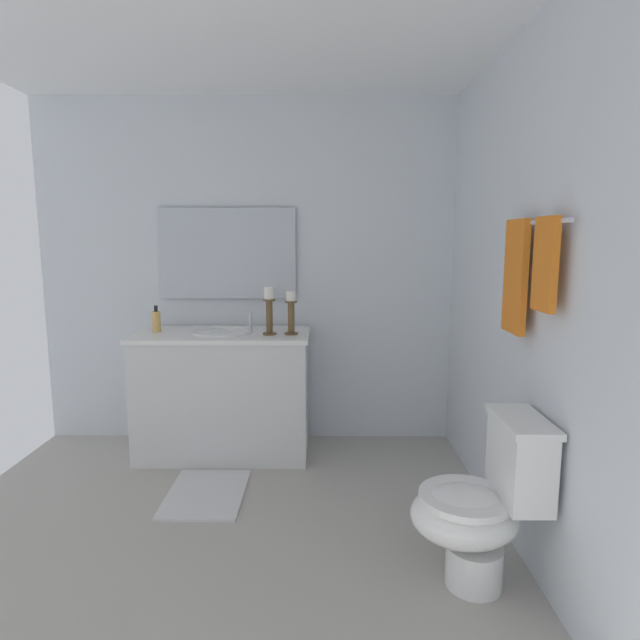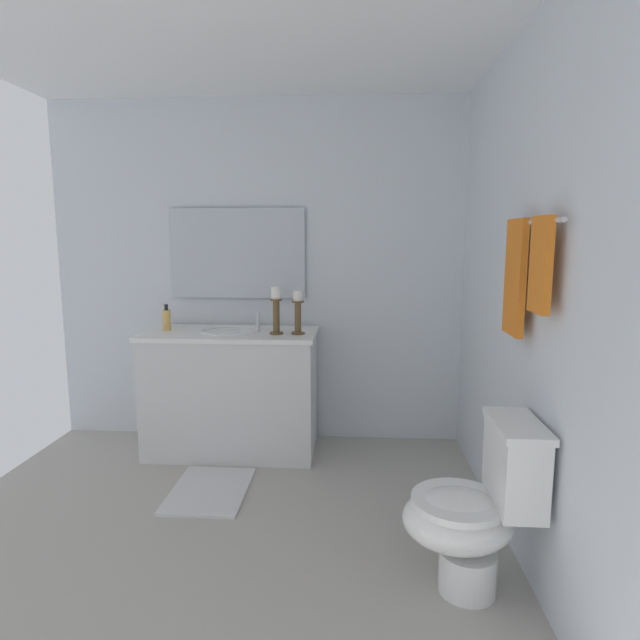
{
  "view_description": "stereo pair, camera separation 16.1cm",
  "coord_description": "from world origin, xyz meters",
  "px_view_note": "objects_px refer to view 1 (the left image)",
  "views": [
    {
      "loc": [
        2.28,
        0.54,
        1.48
      ],
      "look_at": [
        -0.43,
        0.53,
        1.06
      ],
      "focal_mm": 29.72,
      "sensor_mm": 36.0,
      "label": 1
    },
    {
      "loc": [
        2.27,
        0.7,
        1.48
      ],
      "look_at": [
        -0.43,
        0.53,
        1.06
      ],
      "focal_mm": 29.72,
      "sensor_mm": 36.0,
      "label": 2
    }
  ],
  "objects_px": {
    "candle_holder_short": "(269,309)",
    "soap_bottle": "(156,321)",
    "vanity_cabinet": "(224,393)",
    "mirror": "(228,254)",
    "sink_basin": "(223,338)",
    "toilet": "(481,505)",
    "towel_near_vanity": "(515,277)",
    "towel_bar": "(537,222)",
    "bath_mat": "(206,494)",
    "towel_center": "(545,264)",
    "candle_holder_tall": "(291,312)"
  },
  "relations": [
    {
      "from": "candle_holder_short",
      "to": "bath_mat",
      "type": "distance_m",
      "value": 1.19
    },
    {
      "from": "mirror",
      "to": "candle_holder_short",
      "type": "relative_size",
      "value": 3.08
    },
    {
      "from": "vanity_cabinet",
      "to": "sink_basin",
      "type": "distance_m",
      "value": 0.38
    },
    {
      "from": "soap_bottle",
      "to": "towel_center",
      "type": "xyz_separation_m",
      "value": [
        1.45,
        2.0,
        0.45
      ]
    },
    {
      "from": "sink_basin",
      "to": "towel_near_vanity",
      "type": "bearing_deg",
      "value": 54.36
    },
    {
      "from": "candle_holder_tall",
      "to": "bath_mat",
      "type": "xyz_separation_m",
      "value": [
        0.56,
        -0.47,
        -0.99
      ]
    },
    {
      "from": "sink_basin",
      "to": "towel_center",
      "type": "xyz_separation_m",
      "value": [
        1.42,
        1.55,
        0.57
      ]
    },
    {
      "from": "vanity_cabinet",
      "to": "towel_near_vanity",
      "type": "xyz_separation_m",
      "value": [
        1.11,
        1.55,
        0.88
      ]
    },
    {
      "from": "bath_mat",
      "to": "candle_holder_short",
      "type": "bearing_deg",
      "value": 149.38
    },
    {
      "from": "mirror",
      "to": "soap_bottle",
      "type": "relative_size",
      "value": 5.37
    },
    {
      "from": "toilet",
      "to": "towel_bar",
      "type": "bearing_deg",
      "value": 125.18
    },
    {
      "from": "toilet",
      "to": "towel_center",
      "type": "xyz_separation_m",
      "value": [
        0.0,
        0.2,
        1.01
      ]
    },
    {
      "from": "candle_holder_tall",
      "to": "mirror",
      "type": "bearing_deg",
      "value": -126.35
    },
    {
      "from": "candle_holder_tall",
      "to": "candle_holder_short",
      "type": "bearing_deg",
      "value": -86.83
    },
    {
      "from": "sink_basin",
      "to": "bath_mat",
      "type": "relative_size",
      "value": 0.67
    },
    {
      "from": "mirror",
      "to": "toilet",
      "type": "distance_m",
      "value": 2.39
    },
    {
      "from": "soap_bottle",
      "to": "toilet",
      "type": "distance_m",
      "value": 2.37
    },
    {
      "from": "sink_basin",
      "to": "towel_bar",
      "type": "xyz_separation_m",
      "value": [
        1.27,
        1.57,
        0.73
      ]
    },
    {
      "from": "soap_bottle",
      "to": "towel_bar",
      "type": "xyz_separation_m",
      "value": [
        1.29,
        2.02,
        0.62
      ]
    },
    {
      "from": "vanity_cabinet",
      "to": "mirror",
      "type": "xyz_separation_m",
      "value": [
        -0.28,
        0.0,
        0.94
      ]
    },
    {
      "from": "mirror",
      "to": "bath_mat",
      "type": "relative_size",
      "value": 1.61
    },
    {
      "from": "towel_bar",
      "to": "towel_near_vanity",
      "type": "bearing_deg",
      "value": -173.46
    },
    {
      "from": "mirror",
      "to": "towel_near_vanity",
      "type": "bearing_deg",
      "value": 48.1
    },
    {
      "from": "candle_holder_tall",
      "to": "towel_center",
      "type": "height_order",
      "value": "towel_center"
    },
    {
      "from": "mirror",
      "to": "sink_basin",
      "type": "bearing_deg",
      "value": 0.2
    },
    {
      "from": "toilet",
      "to": "bath_mat",
      "type": "height_order",
      "value": "toilet"
    },
    {
      "from": "bath_mat",
      "to": "towel_bar",
      "type": "bearing_deg",
      "value": 67.72
    },
    {
      "from": "sink_basin",
      "to": "towel_center",
      "type": "relative_size",
      "value": 1.08
    },
    {
      "from": "towel_bar",
      "to": "bath_mat",
      "type": "relative_size",
      "value": 1.05
    },
    {
      "from": "candle_holder_tall",
      "to": "candle_holder_short",
      "type": "distance_m",
      "value": 0.14
    },
    {
      "from": "soap_bottle",
      "to": "sink_basin",
      "type": "bearing_deg",
      "value": 87.02
    },
    {
      "from": "candle_holder_tall",
      "to": "toilet",
      "type": "xyz_separation_m",
      "value": [
        1.36,
        0.88,
        -0.63
      ]
    },
    {
      "from": "candle_holder_short",
      "to": "soap_bottle",
      "type": "distance_m",
      "value": 0.79
    },
    {
      "from": "vanity_cabinet",
      "to": "sink_basin",
      "type": "relative_size",
      "value": 2.93
    },
    {
      "from": "toilet",
      "to": "candle_holder_short",
      "type": "bearing_deg",
      "value": -142.98
    },
    {
      "from": "vanity_cabinet",
      "to": "soap_bottle",
      "type": "bearing_deg",
      "value": -92.99
    },
    {
      "from": "mirror",
      "to": "candle_holder_short",
      "type": "bearing_deg",
      "value": 42.75
    },
    {
      "from": "towel_near_vanity",
      "to": "sink_basin",
      "type": "bearing_deg",
      "value": -125.64
    },
    {
      "from": "toilet",
      "to": "towel_bar",
      "type": "distance_m",
      "value": 1.21
    },
    {
      "from": "vanity_cabinet",
      "to": "bath_mat",
      "type": "relative_size",
      "value": 1.96
    },
    {
      "from": "vanity_cabinet",
      "to": "sink_basin",
      "type": "xyz_separation_m",
      "value": [
        -0.0,
        0.0,
        0.38
      ]
    },
    {
      "from": "towel_near_vanity",
      "to": "towel_bar",
      "type": "bearing_deg",
      "value": 6.54
    },
    {
      "from": "soap_bottle",
      "to": "bath_mat",
      "type": "relative_size",
      "value": 0.3
    },
    {
      "from": "sink_basin",
      "to": "mirror",
      "type": "relative_size",
      "value": 0.42
    },
    {
      "from": "vanity_cabinet",
      "to": "towel_near_vanity",
      "type": "height_order",
      "value": "towel_near_vanity"
    },
    {
      "from": "mirror",
      "to": "vanity_cabinet",
      "type": "bearing_deg",
      "value": -0.01
    },
    {
      "from": "toilet",
      "to": "bath_mat",
      "type": "relative_size",
      "value": 1.25
    },
    {
      "from": "vanity_cabinet",
      "to": "towel_near_vanity",
      "type": "distance_m",
      "value": 2.1
    },
    {
      "from": "soap_bottle",
      "to": "toilet",
      "type": "relative_size",
      "value": 0.24
    },
    {
      "from": "sink_basin",
      "to": "toilet",
      "type": "height_order",
      "value": "sink_basin"
    }
  ]
}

